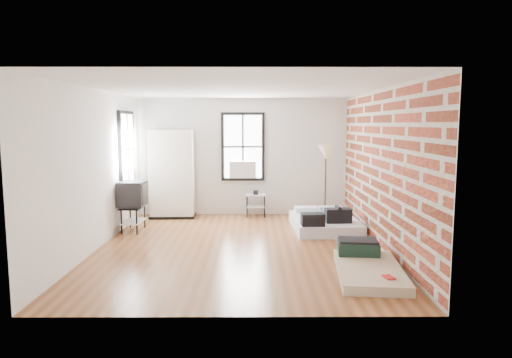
{
  "coord_description": "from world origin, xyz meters",
  "views": [
    {
      "loc": [
        0.27,
        -7.98,
        2.2
      ],
      "look_at": [
        0.3,
        0.3,
        1.19
      ],
      "focal_mm": 32.0,
      "sensor_mm": 36.0,
      "label": 1
    }
  ],
  "objects_px": {
    "wardrobe": "(172,174)",
    "side_table": "(256,199)",
    "mattress_main": "(325,222)",
    "floor_lamp": "(326,156)",
    "mattress_bare": "(366,265)",
    "tv_stand": "(133,195)"
  },
  "relations": [
    {
      "from": "mattress_main",
      "to": "mattress_bare",
      "type": "relative_size",
      "value": 1.0
    },
    {
      "from": "mattress_main",
      "to": "floor_lamp",
      "type": "height_order",
      "value": "floor_lamp"
    },
    {
      "from": "floor_lamp",
      "to": "tv_stand",
      "type": "relative_size",
      "value": 1.66
    },
    {
      "from": "mattress_bare",
      "to": "tv_stand",
      "type": "bearing_deg",
      "value": 153.43
    },
    {
      "from": "wardrobe",
      "to": "side_table",
      "type": "distance_m",
      "value": 2.06
    },
    {
      "from": "side_table",
      "to": "tv_stand",
      "type": "xyz_separation_m",
      "value": [
        -2.52,
        -1.48,
        0.32
      ]
    },
    {
      "from": "side_table",
      "to": "floor_lamp",
      "type": "relative_size",
      "value": 0.36
    },
    {
      "from": "mattress_bare",
      "to": "tv_stand",
      "type": "relative_size",
      "value": 1.75
    },
    {
      "from": "mattress_bare",
      "to": "side_table",
      "type": "distance_m",
      "value": 4.45
    },
    {
      "from": "side_table",
      "to": "wardrobe",
      "type": "bearing_deg",
      "value": -177.96
    },
    {
      "from": "wardrobe",
      "to": "floor_lamp",
      "type": "distance_m",
      "value": 3.6
    },
    {
      "from": "wardrobe",
      "to": "side_table",
      "type": "bearing_deg",
      "value": 0.32
    },
    {
      "from": "mattress_main",
      "to": "mattress_bare",
      "type": "distance_m",
      "value": 2.79
    },
    {
      "from": "side_table",
      "to": "tv_stand",
      "type": "height_order",
      "value": "tv_stand"
    },
    {
      "from": "mattress_bare",
      "to": "wardrobe",
      "type": "distance_m",
      "value": 5.5
    },
    {
      "from": "mattress_main",
      "to": "mattress_bare",
      "type": "xyz_separation_m",
      "value": [
        0.2,
        -2.79,
        -0.04
      ]
    },
    {
      "from": "mattress_bare",
      "to": "floor_lamp",
      "type": "height_order",
      "value": "floor_lamp"
    },
    {
      "from": "side_table",
      "to": "tv_stand",
      "type": "bearing_deg",
      "value": -149.62
    },
    {
      "from": "tv_stand",
      "to": "side_table",
      "type": "bearing_deg",
      "value": 31.43
    },
    {
      "from": "mattress_main",
      "to": "floor_lamp",
      "type": "bearing_deg",
      "value": 78.5
    },
    {
      "from": "floor_lamp",
      "to": "side_table",
      "type": "bearing_deg",
      "value": 166.23
    },
    {
      "from": "floor_lamp",
      "to": "tv_stand",
      "type": "xyz_separation_m",
      "value": [
        -4.11,
        -1.09,
        -0.73
      ]
    }
  ]
}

